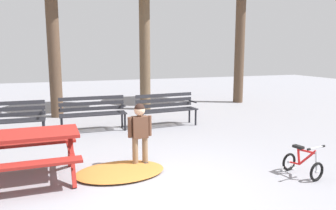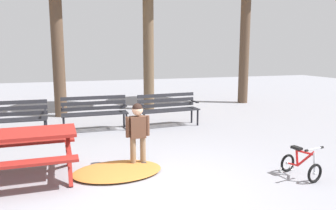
% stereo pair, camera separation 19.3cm
% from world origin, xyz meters
% --- Properties ---
extents(ground, '(36.00, 36.00, 0.00)m').
position_xyz_m(ground, '(0.00, 0.00, 0.00)').
color(ground, gray).
extents(picnic_table, '(1.81, 1.36, 0.79)m').
position_xyz_m(picnic_table, '(-1.85, 0.98, 0.59)').
color(picnic_table, maroon).
rests_on(picnic_table, ground).
extents(park_bench_far_left, '(1.61, 0.49, 0.85)m').
position_xyz_m(park_bench_far_left, '(-2.25, 3.74, 0.51)').
color(park_bench_far_left, '#232328').
rests_on(park_bench_far_left, ground).
extents(park_bench_left, '(1.60, 0.47, 0.85)m').
position_xyz_m(park_bench_left, '(-0.36, 3.93, 0.51)').
color(park_bench_left, '#232328').
rests_on(park_bench_left, ground).
extents(park_bench_right, '(1.63, 0.57, 0.85)m').
position_xyz_m(park_bench_right, '(1.54, 3.82, 0.51)').
color(park_bench_right, '#232328').
rests_on(park_bench_right, ground).
extents(child_standing, '(0.42, 0.19, 1.10)m').
position_xyz_m(child_standing, '(0.08, 1.08, 0.65)').
color(child_standing, '#7F664C').
rests_on(child_standing, ground).
extents(kids_bicycle, '(0.44, 0.60, 0.54)m').
position_xyz_m(kids_bicycle, '(2.39, -0.23, 0.20)').
color(kids_bicycle, black).
rests_on(kids_bicycle, ground).
extents(leaf_pile, '(1.48, 1.05, 0.07)m').
position_xyz_m(leaf_pile, '(-0.32, 0.85, 0.04)').
color(leaf_pile, '#B26B2D').
rests_on(leaf_pile, ground).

